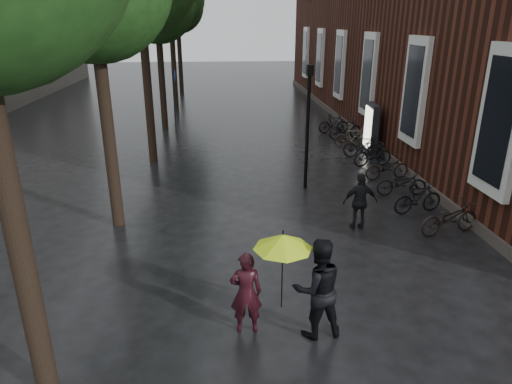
{
  "coord_description": "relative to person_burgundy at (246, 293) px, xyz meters",
  "views": [
    {
      "loc": [
        -1.28,
        -4.72,
        5.27
      ],
      "look_at": [
        -0.43,
        5.44,
        1.42
      ],
      "focal_mm": 32.0,
      "sensor_mm": 36.0,
      "label": 1
    }
  ],
  "objects": [
    {
      "name": "brick_building",
      "position": [
        11.35,
        17.33,
        5.21
      ],
      "size": [
        10.2,
        33.2,
        12.0
      ],
      "color": "#38160F",
      "rests_on": "ground"
    },
    {
      "name": "person_burgundy",
      "position": [
        0.0,
        0.0,
        0.0
      ],
      "size": [
        0.58,
        0.38,
        1.57
      ],
      "primitive_type": "imported",
      "rotation": [
        0.0,
        0.0,
        3.13
      ],
      "color": "black",
      "rests_on": "ground"
    },
    {
      "name": "person_black",
      "position": [
        1.23,
        -0.2,
        0.15
      ],
      "size": [
        0.99,
        0.82,
        1.86
      ],
      "primitive_type": "imported",
      "rotation": [
        0.0,
        0.0,
        3.27
      ],
      "color": "black",
      "rests_on": "ground"
    },
    {
      "name": "lime_umbrella",
      "position": [
        0.62,
        -0.08,
        1.02
      ],
      "size": [
        1.02,
        1.02,
        1.5
      ],
      "rotation": [
        0.0,
        0.0,
        0.32
      ],
      "color": "black",
      "rests_on": "ground"
    },
    {
      "name": "pedestrian_walking",
      "position": [
        3.28,
        4.04,
        -0.0
      ],
      "size": [
        0.92,
        0.38,
        1.57
      ],
      "primitive_type": "imported",
      "rotation": [
        0.0,
        0.0,
        3.14
      ],
      "color": "black",
      "rests_on": "ground"
    },
    {
      "name": "parked_bicycles",
      "position": [
        5.44,
        9.16,
        -0.32
      ],
      "size": [
        1.95,
        12.38,
        1.01
      ],
      "color": "black",
      "rests_on": "ground"
    },
    {
      "name": "ad_lightbox",
      "position": [
        5.96,
        11.44,
        0.25
      ],
      "size": [
        0.31,
        1.36,
        2.05
      ],
      "rotation": [
        0.0,
        0.0,
        -0.09
      ],
      "color": "black",
      "rests_on": "ground"
    },
    {
      "name": "lamp_post",
      "position": [
        2.45,
        7.33,
        1.65
      ],
      "size": [
        0.21,
        0.21,
        4.0
      ],
      "rotation": [
        0.0,
        0.0,
        -0.07
      ],
      "color": "black",
      "rests_on": "ground"
    },
    {
      "name": "cycle_sign",
      "position": [
        -2.51,
        16.23,
        1.21
      ],
      "size": [
        0.16,
        0.55,
        3.01
      ],
      "rotation": [
        0.0,
        0.0,
        0.17
      ],
      "color": "#262628",
      "rests_on": "ground"
    }
  ]
}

